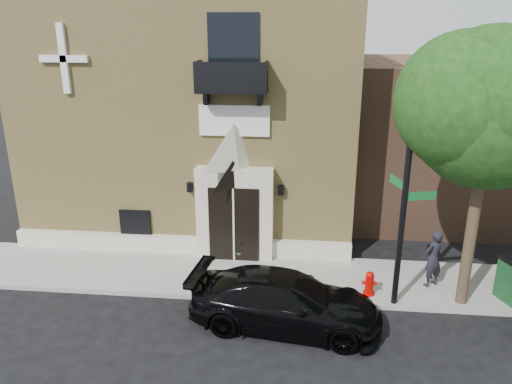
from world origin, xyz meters
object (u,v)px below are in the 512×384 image
Objects in this scene: street_sign at (405,200)px; pedestrian_near at (433,258)px; fire_hydrant at (369,283)px; black_sedan at (285,301)px.

street_sign is 3.44× the size of pedestrian_near.
street_sign reaches higher than fire_hydrant.
pedestrian_near is (1.97, 0.75, 0.55)m from fire_hydrant.
black_sedan is 4.26m from street_sign.
black_sedan reaches higher than fire_hydrant.
street_sign is (3.14, 1.27, 2.58)m from black_sedan.
fire_hydrant is (2.45, 1.65, -0.23)m from black_sedan.
fire_hydrant is (-0.70, 0.38, -2.82)m from street_sign.
black_sedan is 0.82× the size of street_sign.
street_sign is 8.40× the size of fire_hydrant.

